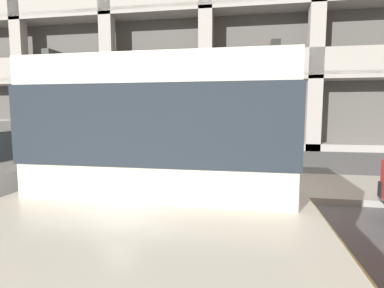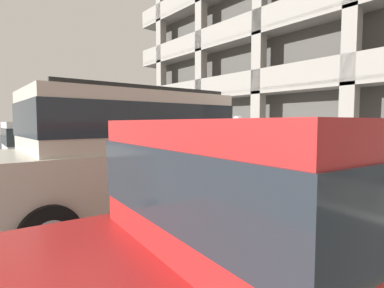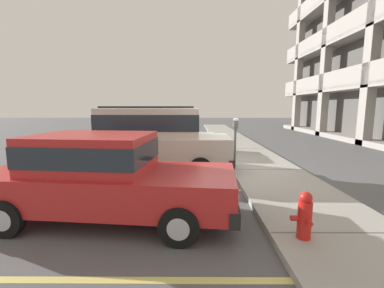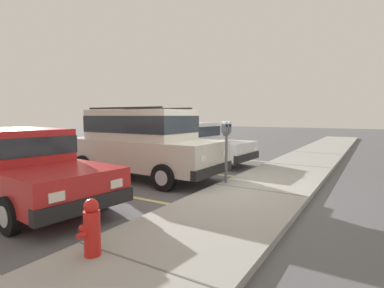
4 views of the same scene
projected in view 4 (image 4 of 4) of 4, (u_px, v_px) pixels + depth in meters
name	position (u px, v px, depth m)	size (l,w,h in m)	color
ground_plane	(208.00, 190.00, 7.51)	(80.00, 80.00, 0.10)	#565659
sidewalk	(258.00, 192.00, 6.83)	(40.00, 2.20, 0.12)	#9E9B93
parking_stall_lines	(120.00, 195.00, 6.84)	(13.28, 4.80, 0.01)	#DBD16B
silver_suv	(142.00, 141.00, 8.64)	(2.05, 4.79, 2.03)	beige
red_sedan	(192.00, 142.00, 11.33)	(1.99, 4.56, 1.54)	silver
dark_hatchback	(21.00, 165.00, 6.03)	(2.16, 4.63, 1.54)	red
parking_meter_near	(226.00, 137.00, 7.45)	(0.35, 0.12, 1.55)	#595B60
fire_hydrant	(92.00, 228.00, 3.60)	(0.30, 0.30, 0.70)	red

